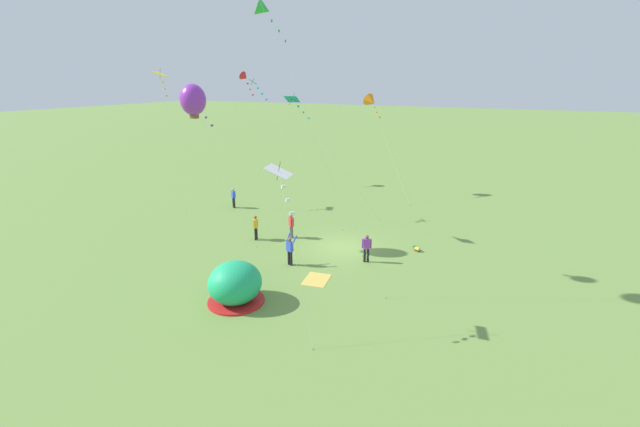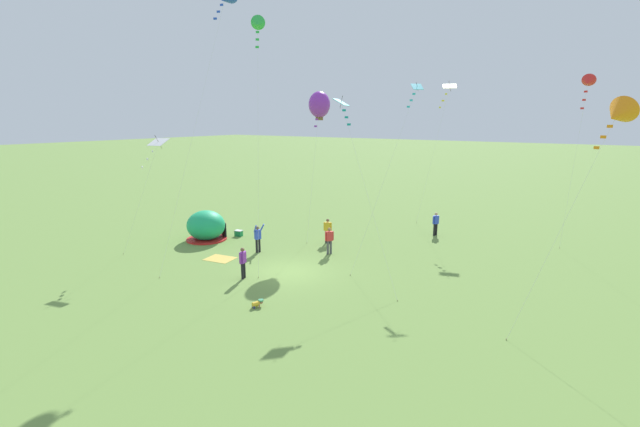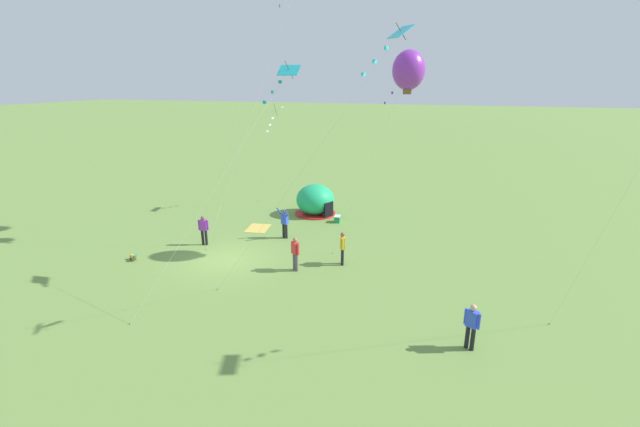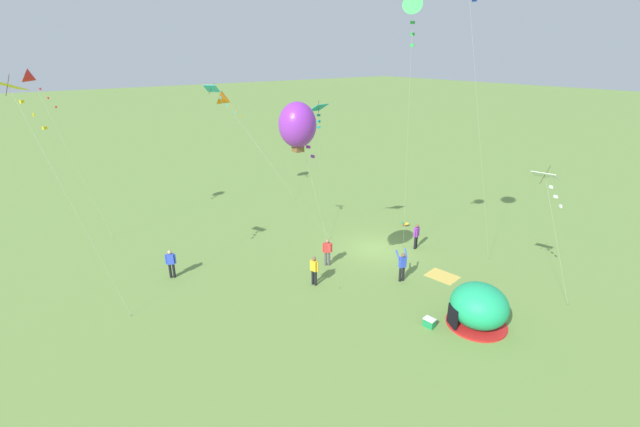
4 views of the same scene
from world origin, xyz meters
TOP-DOWN VIEW (x-y plane):
  - ground_plane at (0.00, 0.00)m, footprint 300.00×300.00m
  - popup_tent at (-8.89, 1.95)m, footprint 2.81×2.81m
  - picnic_blanket at (-4.95, -0.55)m, footprint 1.88×1.55m
  - cooler_box at (-7.65, 3.88)m, footprint 0.57×0.43m
  - toddler_crawling at (1.56, -4.49)m, footprint 0.38×0.55m
  - person_flying_kite at (-3.86, 1.73)m, footprint 0.57×0.70m
  - person_with_toddler at (-1.47, -2.19)m, footprint 0.34×0.57m
  - person_center_field at (4.30, 11.97)m, footprint 0.39×0.53m
  - person_watching_sky at (0.15, 3.93)m, footprint 0.42×0.49m
  - person_near_tent at (-1.24, 5.93)m, footprint 0.58×0.32m
  - kite_white at (-9.44, -1.15)m, footprint 2.00×2.85m
  - kite_purple at (-3.56, 8.42)m, footprint 1.95×4.14m
  - kite_teal at (1.06, 3.89)m, footprint 6.26×4.94m
  - kite_cyan at (3.52, 8.52)m, footprint 0.90×8.06m

SIDE VIEW (x-z plane):
  - ground_plane at x=0.00m, z-range 0.00..0.00m
  - picnic_blanket at x=-4.95m, z-range 0.00..0.01m
  - toddler_crawling at x=1.56m, z-range 0.02..0.34m
  - cooler_box at x=-7.65m, z-range 0.00..0.44m
  - person_with_toddler at x=-1.47m, z-range 0.10..1.82m
  - person_center_field at x=4.30m, z-range 0.10..1.82m
  - person_watching_sky at x=0.15m, z-range 0.10..1.82m
  - person_near_tent at x=-1.24m, z-range 0.10..1.82m
  - popup_tent at x=-8.89m, z-range -0.05..2.05m
  - person_flying_kite at x=-3.86m, z-range 0.05..1.94m
  - kite_white at x=-9.44m, z-range 3.06..10.47m
  - kite_teal at x=1.06m, z-range 4.14..13.85m
  - kite_purple at x=-3.56m, z-range 4.22..14.54m
  - kite_cyan at x=3.52m, z-range 4.54..15.21m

